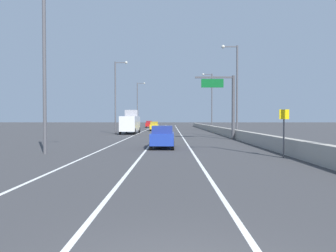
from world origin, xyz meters
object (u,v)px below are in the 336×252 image
Objects in this scene: car_blue_1 at (163,137)px; car_red_2 at (149,124)px; box_truck at (130,123)px; overhead_sign_gantry at (227,99)px; lamp_post_right_second at (235,86)px; car_yellow_0 at (154,126)px; lamp_post_left_near at (48,57)px; lamp_post_left_mid at (117,93)px; lamp_post_left_far at (138,102)px; speed_advisory_sign at (284,129)px; lamp_post_right_third at (211,98)px.

car_red_2 is (-5.49, 62.27, 0.02)m from car_blue_1.
overhead_sign_gantry is at bearing -47.16° from box_truck.
lamp_post_right_second is at bearing 57.30° from car_blue_1.
car_yellow_0 is at bearing -83.49° from car_red_2.
lamp_post_left_near is 1.45× the size of box_truck.
lamp_post_left_near is 29.80m from box_truck.
lamp_post_left_near is at bearing -89.28° from lamp_post_left_mid.
lamp_post_right_second and lamp_post_left_far have the same top height.
overhead_sign_gantry is 4.06m from lamp_post_right_second.
speed_advisory_sign is at bearing -79.10° from car_red_2.
lamp_post_left_far is (-16.63, 15.70, 0.00)m from lamp_post_right_third.
lamp_post_left_mid is 1.00× the size of lamp_post_left_far.
lamp_post_left_far is (0.44, 29.10, 0.00)m from lamp_post_left_mid.
car_blue_1 is (-8.92, -38.12, -5.75)m from lamp_post_right_third.
lamp_post_left_mid is 38.08m from car_red_2.
lamp_post_right_third is (0.01, 24.25, 0.00)m from lamp_post_right_second.
overhead_sign_gantry is 0.63× the size of lamp_post_left_far.
lamp_post_right_second is at bearing -67.41° from lamp_post_left_far.
speed_advisory_sign is at bearing -75.62° from lamp_post_left_far.
lamp_post_right_second and lamp_post_left_near have the same top height.
speed_advisory_sign is 69.88m from car_red_2.
lamp_post_left_mid is 1.45× the size of box_truck.
overhead_sign_gantry is 17.32m from speed_advisory_sign.
car_blue_1 is at bearing -85.88° from car_yellow_0.
lamp_post_right_second is 24.25m from lamp_post_right_third.
lamp_post_left_near reaches higher than speed_advisory_sign.
lamp_post_left_mid is 5.37m from box_truck.
car_blue_1 is (-8.91, -13.87, -5.75)m from lamp_post_right_second.
car_yellow_0 is at bearing -72.25° from lamp_post_left_far.
box_truck reaches higher than car_blue_1.
lamp_post_right_third is 2.73× the size of car_red_2.
lamp_post_left_mid is 26.66m from car_blue_1.
lamp_post_right_second is (1.19, 20.22, 4.92)m from speed_advisory_sign.
lamp_post_right_third is at bearing 76.83° from car_blue_1.
lamp_post_right_second is 27.72m from car_yellow_0.
car_red_2 is at bearing 75.28° from lamp_post_left_far.
lamp_post_right_third is 45.66m from lamp_post_left_near.
lamp_post_left_far reaches higher than car_yellow_0.
box_truck is (-14.86, -13.15, -4.89)m from lamp_post_right_third.
speed_advisory_sign is at bearing -91.55° from lamp_post_right_third.
speed_advisory_sign is at bearing -39.44° from car_blue_1.
lamp_post_left_mid is 29.10m from lamp_post_left_far.
lamp_post_right_third is at bearing 89.97° from lamp_post_right_second.
lamp_post_right_second is 2.50× the size of car_blue_1.
box_truck is at bearing 143.24° from lamp_post_right_second.
lamp_post_right_third reaches higher than speed_advisory_sign.
speed_advisory_sign is 0.25× the size of lamp_post_left_near.
car_yellow_0 is (5.39, 13.63, -5.74)m from lamp_post_left_mid.
box_truck is at bearing -86.49° from lamp_post_left_far.
box_truck is (-14.85, 11.09, -4.89)m from lamp_post_right_second.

